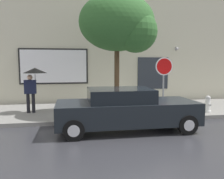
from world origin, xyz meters
TOP-DOWN VIEW (x-y plane):
  - ground_plane at (0.00, 0.00)m, footprint 60.00×60.00m
  - sidewalk at (0.00, 3.00)m, footprint 20.00×4.00m
  - building_facade at (-0.03, 5.50)m, footprint 20.00×0.67m
  - parked_car at (-0.64, 0.04)m, footprint 4.68×1.90m
  - fire_hydrant at (3.42, 1.67)m, footprint 0.30×0.44m
  - pedestrian_with_umbrella at (-4.02, 2.80)m, footprint 0.98×0.98m
  - street_tree at (-0.39, 2.08)m, footprint 3.14×2.67m
  - stop_sign at (1.44, 1.86)m, footprint 0.76×0.10m

SIDE VIEW (x-z plane):
  - ground_plane at x=0.00m, z-range 0.00..0.00m
  - sidewalk at x=0.00m, z-range 0.00..0.15m
  - fire_hydrant at x=3.42m, z-range 0.14..0.86m
  - parked_car at x=-0.64m, z-range 0.00..1.42m
  - pedestrian_with_umbrella at x=-4.02m, z-range 0.71..2.64m
  - stop_sign at x=1.44m, z-range 0.64..3.00m
  - building_facade at x=-0.03m, z-range -0.02..6.98m
  - street_tree at x=-0.39m, z-range 1.36..6.33m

